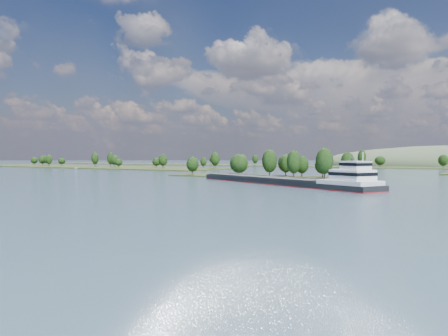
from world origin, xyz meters
The scene contains 6 objects.
ground centered at (0.00, 120.00, 0.00)m, with size 1800.00×1800.00×0.00m, color #374E5F.
tree_island centered at (7.24, 178.60, 4.27)m, with size 100.00×32.20×14.96m.
left_bank centered at (-228.80, 260.14, 0.89)m, with size 300.00×80.00×14.99m.
back_shoreline centered at (8.51, 399.76, 0.65)m, with size 900.00×60.00×16.64m.
cargo_barge centered at (35.16, 134.83, 1.59)m, with size 89.53×48.88×12.64m.
motorboat centered at (-172.83, 200.04, 1.14)m, with size 2.23×5.93×2.29m, color silver.
Camera 1 is at (105.23, -13.18, 10.87)m, focal length 35.00 mm.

